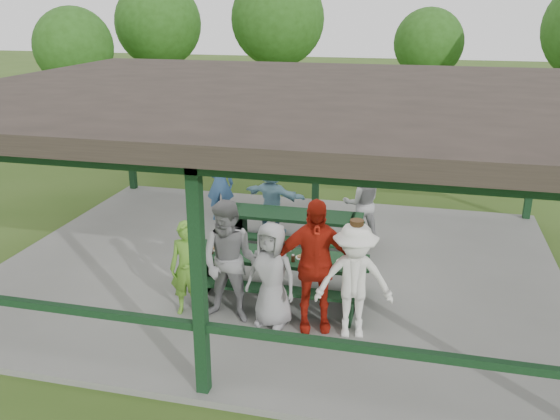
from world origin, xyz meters
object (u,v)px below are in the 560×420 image
(farm_trailer, at_px, (195,140))
(spectator_lblue, at_px, (272,198))
(contestant_white_fedora, at_px, (354,281))
(spectator_grey, at_px, (362,203))
(picnic_table_near, at_px, (279,271))
(spectator_blue, at_px, (220,184))
(contestant_green, at_px, (188,269))
(contestant_grey_mid, at_px, (272,275))
(picnic_table_far, at_px, (292,227))
(contestant_grey_left, at_px, (230,262))
(contestant_red, at_px, (314,265))
(pickup_truck, at_px, (444,149))

(farm_trailer, bearing_deg, spectator_lblue, -41.15)
(contestant_white_fedora, bearing_deg, spectator_grey, 84.74)
(picnic_table_near, bearing_deg, spectator_blue, 122.96)
(contestant_green, height_order, spectator_blue, spectator_blue)
(picnic_table_near, distance_m, contestant_grey_mid, 0.90)
(contestant_grey_mid, xyz_separation_m, spectator_blue, (-2.24, 4.15, 0.01))
(picnic_table_near, xyz_separation_m, spectator_lblue, (-0.85, 2.85, 0.27))
(picnic_table_far, distance_m, spectator_lblue, 1.09)
(contestant_grey_left, bearing_deg, contestant_red, 5.91)
(picnic_table_near, bearing_deg, picnic_table_far, 96.60)
(contestant_green, height_order, farm_trailer, contestant_green)
(spectator_lblue, distance_m, spectator_grey, 1.85)
(contestant_grey_left, xyz_separation_m, contestant_white_fedora, (1.84, -0.00, -0.08))
(contestant_white_fedora, relative_size, pickup_truck, 0.35)
(spectator_blue, xyz_separation_m, pickup_truck, (4.86, 5.47, -0.21))
(farm_trailer, bearing_deg, spectator_blue, -49.12)
(picnic_table_near, distance_m, contestant_green, 1.50)
(picnic_table_near, distance_m, spectator_lblue, 2.98)
(contestant_red, bearing_deg, contestant_grey_mid, 170.40)
(contestant_green, bearing_deg, contestant_grey_left, -10.67)
(contestant_red, xyz_separation_m, spectator_grey, (0.30, 3.60, -0.21))
(contestant_grey_mid, bearing_deg, pickup_truck, 88.03)
(picnic_table_near, height_order, contestant_green, contestant_green)
(contestant_red, relative_size, farm_trailer, 0.53)
(contestant_white_fedora, bearing_deg, farm_trailer, 113.27)
(contestant_red, bearing_deg, contestant_grey_left, 168.39)
(contestant_green, distance_m, contestant_grey_left, 0.72)
(contestant_green, bearing_deg, picnic_table_far, 62.98)
(contestant_red, relative_size, contestant_white_fedora, 1.13)
(contestant_grey_mid, xyz_separation_m, farm_trailer, (-4.84, 9.24, -0.26))
(contestant_green, height_order, contestant_grey_left, contestant_grey_left)
(contestant_red, bearing_deg, pickup_truck, 62.87)
(picnic_table_far, relative_size, contestant_red, 1.33)
(picnic_table_far, height_order, spectator_lblue, spectator_lblue)
(picnic_table_near, relative_size, spectator_blue, 1.72)
(contestant_grey_left, xyz_separation_m, contestant_grey_mid, (0.63, 0.02, -0.14))
(contestant_grey_left, bearing_deg, contestant_white_fedora, 2.14)
(contestant_green, bearing_deg, pickup_truck, 60.30)
(picnic_table_near, distance_m, contestant_red, 1.16)
(contestant_green, height_order, contestant_red, contestant_red)
(contestant_grey_mid, relative_size, contestant_white_fedora, 0.91)
(picnic_table_far, bearing_deg, contestant_red, -71.37)
(contestant_green, xyz_separation_m, spectator_blue, (-0.91, 4.12, 0.07))
(contestant_grey_mid, distance_m, spectator_blue, 4.71)
(contestant_green, bearing_deg, contestant_white_fedora, -8.33)
(contestant_red, relative_size, spectator_grey, 1.27)
(spectator_lblue, bearing_deg, spectator_blue, -3.72)
(picnic_table_near, xyz_separation_m, contestant_red, (0.70, -0.77, 0.52))
(contestant_grey_mid, relative_size, farm_trailer, 0.43)
(picnic_table_far, distance_m, contestant_grey_left, 2.90)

